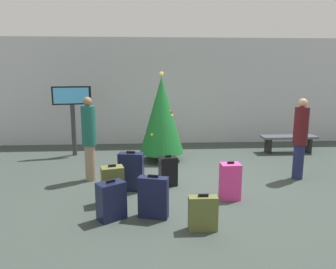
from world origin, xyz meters
The scene contains 14 objects.
ground_plane centered at (0.00, 0.00, 0.00)m, with size 16.00×16.00×0.00m, color #38423D.
back_wall centered at (0.00, 3.87, 1.63)m, with size 16.00×0.20×3.25m, color #B7BCC1.
holiday_tree centered at (-0.53, 1.76, 1.18)m, with size 1.11×1.11×2.25m.
flight_info_kiosk centered at (-2.88, 2.47, 1.33)m, with size 1.00×0.27×1.87m.
waiting_bench centered at (3.05, 2.35, 0.36)m, with size 1.53×0.44×0.48m.
traveller_0 centered at (-2.09, 0.36, 0.94)m, with size 0.41×0.41×1.75m.
traveller_1 centered at (2.29, 0.16, 0.91)m, with size 0.40×0.40×1.72m.
suitcase_0 centered at (-1.21, -0.29, 0.37)m, with size 0.50×0.29×0.78m.
suitcase_1 centered at (-1.46, -1.52, 0.30)m, with size 0.49×0.45×0.63m.
suitcase_2 centered at (-0.49, -0.07, 0.29)m, with size 0.38×0.30×0.63m.
suitcase_3 centered at (0.57, -0.83, 0.33)m, with size 0.35×0.28×0.69m.
suitcase_4 centered at (-1.50, -0.89, 0.33)m, with size 0.43×0.34×0.69m.
suitcase_5 centered at (-0.81, -1.50, 0.33)m, with size 0.49×0.29×0.70m.
suitcase_6 centered at (-0.11, -1.95, 0.26)m, with size 0.42×0.18×0.55m.
Camera 1 is at (-0.90, -6.25, 2.27)m, focal length 34.54 mm.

